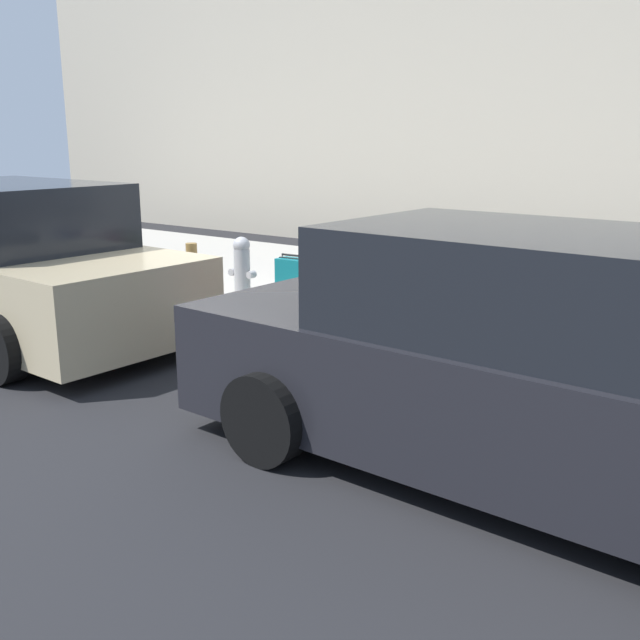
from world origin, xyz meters
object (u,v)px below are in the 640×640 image
at_px(parked_car_charcoal_0, 530,367).
at_px(parked_car_beige_1, 9,265).
at_px(suitcase_navy_0, 533,324).
at_px(suitcase_red_1, 475,319).
at_px(suitcase_black_4, 339,286).
at_px(fire_hydrant, 242,268).
at_px(bollard_post, 192,270).
at_px(suitcase_teal_5, 297,285).
at_px(suitcase_olive_3, 376,296).
at_px(suitcase_maroon_2, 428,303).

xyz_separation_m(parked_car_charcoal_0, parked_car_beige_1, (5.92, 0.00, 0.03)).
xyz_separation_m(suitcase_navy_0, parked_car_charcoal_0, (-0.83, 2.25, 0.31)).
height_order(suitcase_red_1, parked_car_beige_1, parked_car_beige_1).
bearing_deg(suitcase_black_4, fire_hydrant, 2.45).
relative_size(fire_hydrant, bollard_post, 1.18).
distance_m(parked_car_charcoal_0, parked_car_beige_1, 5.92).
height_order(suitcase_teal_5, parked_car_beige_1, parked_car_beige_1).
distance_m(suitcase_black_4, bollard_post, 2.17).
xyz_separation_m(suitcase_black_4, suitcase_teal_5, (0.62, -0.02, -0.06)).
xyz_separation_m(suitcase_olive_3, parked_car_charcoal_0, (-2.57, 2.22, 0.27)).
distance_m(suitcase_red_1, suitcase_olive_3, 1.15).
height_order(suitcase_olive_3, suitcase_black_4, suitcase_black_4).
relative_size(suitcase_olive_3, suitcase_teal_5, 1.13).
bearing_deg(suitcase_navy_0, suitcase_maroon_2, -5.12).
relative_size(suitcase_maroon_2, fire_hydrant, 0.87).
height_order(suitcase_navy_0, fire_hydrant, suitcase_navy_0).
bearing_deg(suitcase_maroon_2, parked_car_charcoal_0, 130.53).
bearing_deg(suitcase_red_1, parked_car_charcoal_0, 122.42).
distance_m(suitcase_navy_0, suitcase_black_4, 2.33).
bearing_deg(parked_car_charcoal_0, suitcase_teal_5, -32.12).
relative_size(bollard_post, parked_car_charcoal_0, 0.15).
bearing_deg(suitcase_maroon_2, suitcase_navy_0, 174.88).
bearing_deg(suitcase_teal_5, bollard_post, 8.48).
height_order(suitcase_black_4, parked_car_beige_1, parked_car_beige_1).
bearing_deg(suitcase_navy_0, suitcase_olive_3, 1.04).
relative_size(suitcase_olive_3, parked_car_beige_1, 0.16).
bearing_deg(bollard_post, suitcase_black_4, -174.42).
relative_size(suitcase_red_1, parked_car_charcoal_0, 0.15).
bearing_deg(suitcase_olive_3, bollard_post, 1.71).
bearing_deg(bollard_post, suitcase_teal_5, -171.52).
distance_m(suitcase_red_1, suitcase_black_4, 1.73).
relative_size(suitcase_red_1, suitcase_black_4, 0.91).
height_order(suitcase_maroon_2, suitcase_black_4, suitcase_black_4).
xyz_separation_m(suitcase_teal_5, parked_car_charcoal_0, (-3.78, 2.37, 0.31)).
bearing_deg(suitcase_olive_3, fire_hydrant, -1.93).
xyz_separation_m(suitcase_olive_3, suitcase_black_4, (0.59, -0.13, 0.02)).
relative_size(suitcase_black_4, suitcase_teal_5, 1.18).
height_order(suitcase_navy_0, parked_car_charcoal_0, parked_car_charcoal_0).
bearing_deg(fire_hydrant, parked_car_beige_1, 59.69).
distance_m(suitcase_olive_3, fire_hydrant, 2.02).
distance_m(suitcase_red_1, bollard_post, 3.89).
distance_m(suitcase_teal_5, parked_car_beige_1, 3.22).
bearing_deg(fire_hydrant, suitcase_black_4, -177.55).
relative_size(suitcase_navy_0, suitcase_maroon_2, 1.16).
relative_size(suitcase_maroon_2, bollard_post, 1.03).
distance_m(suitcase_maroon_2, suitcase_teal_5, 1.76).
xyz_separation_m(suitcase_navy_0, suitcase_maroon_2, (1.19, -0.11, 0.02)).
bearing_deg(fire_hydrant, suitcase_maroon_2, -178.44).
bearing_deg(parked_car_beige_1, parked_car_charcoal_0, -180.00).
xyz_separation_m(suitcase_red_1, suitcase_teal_5, (2.35, -0.12, 0.05)).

